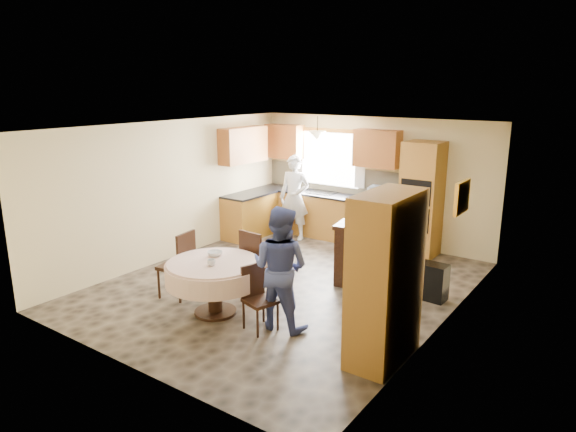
# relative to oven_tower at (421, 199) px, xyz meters

# --- Properties ---
(floor) EXTENTS (5.00, 6.00, 0.01)m
(floor) POSITION_rel_oven_tower_xyz_m (-1.15, -2.69, -1.06)
(floor) COLOR #6C5D4B
(floor) RESTS_ON ground
(ceiling) EXTENTS (5.00, 6.00, 0.01)m
(ceiling) POSITION_rel_oven_tower_xyz_m (-1.15, -2.69, 1.44)
(ceiling) COLOR white
(ceiling) RESTS_ON wall_back
(wall_back) EXTENTS (5.00, 0.02, 2.50)m
(wall_back) POSITION_rel_oven_tower_xyz_m (-1.15, 0.31, 0.19)
(wall_back) COLOR beige
(wall_back) RESTS_ON floor
(wall_front) EXTENTS (5.00, 0.02, 2.50)m
(wall_front) POSITION_rel_oven_tower_xyz_m (-1.15, -5.69, 0.19)
(wall_front) COLOR beige
(wall_front) RESTS_ON floor
(wall_left) EXTENTS (0.02, 6.00, 2.50)m
(wall_left) POSITION_rel_oven_tower_xyz_m (-3.65, -2.69, 0.19)
(wall_left) COLOR beige
(wall_left) RESTS_ON floor
(wall_right) EXTENTS (0.02, 6.00, 2.50)m
(wall_right) POSITION_rel_oven_tower_xyz_m (1.35, -2.69, 0.19)
(wall_right) COLOR beige
(wall_right) RESTS_ON floor
(window) EXTENTS (1.40, 0.03, 1.10)m
(window) POSITION_rel_oven_tower_xyz_m (-2.15, 0.29, 0.54)
(window) COLOR white
(window) RESTS_ON wall_back
(curtain_left) EXTENTS (0.22, 0.02, 1.15)m
(curtain_left) POSITION_rel_oven_tower_xyz_m (-2.90, 0.24, 0.59)
(curtain_left) COLOR white
(curtain_left) RESTS_ON wall_back
(curtain_right) EXTENTS (0.22, 0.02, 1.15)m
(curtain_right) POSITION_rel_oven_tower_xyz_m (-1.40, 0.24, 0.59)
(curtain_right) COLOR white
(curtain_right) RESTS_ON wall_back
(base_cab_back) EXTENTS (3.30, 0.60, 0.88)m
(base_cab_back) POSITION_rel_oven_tower_xyz_m (-2.00, 0.01, -0.62)
(base_cab_back) COLOR orange
(base_cab_back) RESTS_ON floor
(counter_back) EXTENTS (3.30, 0.64, 0.04)m
(counter_back) POSITION_rel_oven_tower_xyz_m (-2.00, 0.01, -0.16)
(counter_back) COLOR black
(counter_back) RESTS_ON base_cab_back
(base_cab_left) EXTENTS (0.60, 1.20, 0.88)m
(base_cab_left) POSITION_rel_oven_tower_xyz_m (-3.35, -0.89, -0.62)
(base_cab_left) COLOR orange
(base_cab_left) RESTS_ON floor
(counter_left) EXTENTS (0.64, 1.20, 0.04)m
(counter_left) POSITION_rel_oven_tower_xyz_m (-3.35, -0.89, -0.16)
(counter_left) COLOR black
(counter_left) RESTS_ON base_cab_left
(backsplash) EXTENTS (3.30, 0.02, 0.55)m
(backsplash) POSITION_rel_oven_tower_xyz_m (-2.00, 0.30, 0.12)
(backsplash) COLOR tan
(backsplash) RESTS_ON wall_back
(wall_cab_left) EXTENTS (0.85, 0.33, 0.72)m
(wall_cab_left) POSITION_rel_oven_tower_xyz_m (-3.20, 0.15, 0.85)
(wall_cab_left) COLOR #AF672B
(wall_cab_left) RESTS_ON wall_back
(wall_cab_right) EXTENTS (0.90, 0.33, 0.72)m
(wall_cab_right) POSITION_rel_oven_tower_xyz_m (-1.00, 0.15, 0.85)
(wall_cab_right) COLOR #AF672B
(wall_cab_right) RESTS_ON wall_back
(wall_cab_side) EXTENTS (0.33, 1.20, 0.72)m
(wall_cab_side) POSITION_rel_oven_tower_xyz_m (-3.48, -0.89, 0.85)
(wall_cab_side) COLOR #AF672B
(wall_cab_side) RESTS_ON wall_left
(oven_tower) EXTENTS (0.66, 0.62, 2.12)m
(oven_tower) POSITION_rel_oven_tower_xyz_m (0.00, 0.00, 0.00)
(oven_tower) COLOR orange
(oven_tower) RESTS_ON floor
(oven_upper) EXTENTS (0.56, 0.01, 0.45)m
(oven_upper) POSITION_rel_oven_tower_xyz_m (0.00, -0.31, 0.19)
(oven_upper) COLOR black
(oven_upper) RESTS_ON oven_tower
(oven_lower) EXTENTS (0.56, 0.01, 0.45)m
(oven_lower) POSITION_rel_oven_tower_xyz_m (0.00, -0.31, -0.31)
(oven_lower) COLOR black
(oven_lower) RESTS_ON oven_tower
(pendant) EXTENTS (0.36, 0.36, 0.18)m
(pendant) POSITION_rel_oven_tower_xyz_m (-2.15, -0.19, 1.06)
(pendant) COLOR beige
(pendant) RESTS_ON ceiling
(sideboard) EXTENTS (1.38, 0.77, 0.93)m
(sideboard) POSITION_rel_oven_tower_xyz_m (0.06, -1.93, -0.59)
(sideboard) COLOR #341C0E
(sideboard) RESTS_ON floor
(space_heater) EXTENTS (0.42, 0.30, 0.55)m
(space_heater) POSITION_rel_oven_tower_xyz_m (0.96, -1.88, -0.78)
(space_heater) COLOR black
(space_heater) RESTS_ON floor
(cupboard) EXTENTS (0.52, 1.03, 1.97)m
(cupboard) POSITION_rel_oven_tower_xyz_m (1.07, -3.86, -0.07)
(cupboard) COLOR orange
(cupboard) RESTS_ON floor
(dining_table) EXTENTS (1.33, 1.33, 0.76)m
(dining_table) POSITION_rel_oven_tower_xyz_m (-1.35, -4.09, -0.47)
(dining_table) COLOR #341C0E
(dining_table) RESTS_ON floor
(chair_left) EXTENTS (0.51, 0.51, 1.02)m
(chair_left) POSITION_rel_oven_tower_xyz_m (-2.15, -3.96, -0.50)
(chair_left) COLOR #341C0E
(chair_left) RESTS_ON floor
(chair_back) EXTENTS (0.47, 0.47, 1.02)m
(chair_back) POSITION_rel_oven_tower_xyz_m (-1.29, -3.26, -0.50)
(chair_back) COLOR #341C0E
(chair_back) RESTS_ON floor
(chair_right) EXTENTS (0.46, 0.46, 0.85)m
(chair_right) POSITION_rel_oven_tower_xyz_m (-0.60, -4.09, -0.59)
(chair_right) COLOR #341C0E
(chair_right) RESTS_ON floor
(framed_picture) EXTENTS (0.06, 0.54, 0.45)m
(framed_picture) POSITION_rel_oven_tower_xyz_m (1.32, -2.04, 0.57)
(framed_picture) COLOR gold
(framed_picture) RESTS_ON wall_right
(microwave) EXTENTS (0.57, 0.43, 0.29)m
(microwave) POSITION_rel_oven_tower_xyz_m (-0.75, -0.04, 0.01)
(microwave) COLOR silver
(microwave) RESTS_ON counter_back
(person_sink) EXTENTS (0.71, 0.54, 1.74)m
(person_sink) POSITION_rel_oven_tower_xyz_m (-2.50, -0.49, -0.19)
(person_sink) COLOR silver
(person_sink) RESTS_ON floor
(person_dining) EXTENTS (0.86, 0.71, 1.63)m
(person_dining) POSITION_rel_oven_tower_xyz_m (-0.38, -3.89, -0.24)
(person_dining) COLOR #3E4988
(person_dining) RESTS_ON floor
(bowl_sideboard) EXTENTS (0.25, 0.25, 0.05)m
(bowl_sideboard) POSITION_rel_oven_tower_xyz_m (-0.19, -1.93, -0.11)
(bowl_sideboard) COLOR #B2B2B2
(bowl_sideboard) RESTS_ON sideboard
(bottle_sideboard) EXTENTS (0.12, 0.12, 0.28)m
(bottle_sideboard) POSITION_rel_oven_tower_xyz_m (0.31, -1.93, 0.01)
(bottle_sideboard) COLOR silver
(bottle_sideboard) RESTS_ON sideboard
(cup_table) EXTENTS (0.12, 0.12, 0.09)m
(cup_table) POSITION_rel_oven_tower_xyz_m (-1.27, -4.22, -0.26)
(cup_table) COLOR #B2B2B2
(cup_table) RESTS_ON dining_table
(bowl_table) EXTENTS (0.21, 0.21, 0.07)m
(bowl_table) POSITION_rel_oven_tower_xyz_m (-1.51, -3.90, -0.27)
(bowl_table) COLOR #B2B2B2
(bowl_table) RESTS_ON dining_table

